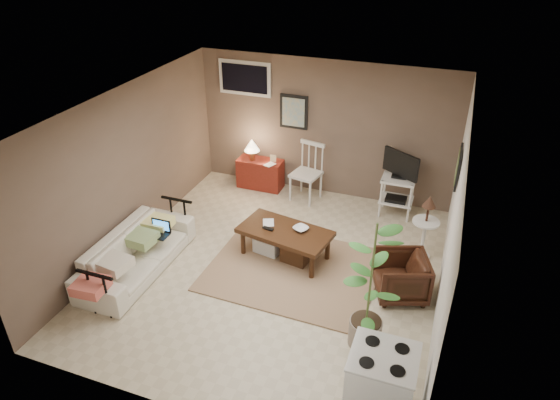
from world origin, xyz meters
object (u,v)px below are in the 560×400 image
at_px(armchair, 401,275).
at_px(sofa, 136,247).
at_px(stove, 380,386).
at_px(potted_plant, 371,283).
at_px(red_console, 260,171).
at_px(coffee_table, 284,241).
at_px(tv_stand, 398,183).
at_px(side_table, 426,220).
at_px(spindle_chair, 306,174).

bearing_deg(armchair, sofa, -98.17).
bearing_deg(stove, sofa, 161.61).
xyz_separation_m(armchair, potted_plant, (-0.26, -1.02, 0.58)).
bearing_deg(red_console, potted_plant, -50.58).
relative_size(coffee_table, tv_stand, 1.24).
bearing_deg(side_table, coffee_table, -159.67).
distance_m(side_table, potted_plant, 2.06).
bearing_deg(sofa, stove, -108.39).
xyz_separation_m(red_console, spindle_chair, (0.93, -0.12, 0.15)).
bearing_deg(spindle_chair, armchair, -46.58).
height_order(sofa, potted_plant, potted_plant).
xyz_separation_m(red_console, stove, (2.94, -4.10, 0.09)).
relative_size(spindle_chair, side_table, 1.00).
bearing_deg(red_console, armchair, -37.07).
bearing_deg(side_table, stove, -92.23).
xyz_separation_m(tv_stand, potted_plant, (0.12, -3.07, 0.30)).
bearing_deg(sofa, tv_stand, -49.03).
bearing_deg(red_console, side_table, -21.44).
bearing_deg(tv_stand, sofa, -139.03).
height_order(coffee_table, tv_stand, tv_stand).
bearing_deg(stove, side_table, 87.77).
bearing_deg(side_table, potted_plant, -102.22).
relative_size(tv_stand, stove, 1.37).
distance_m(red_console, side_table, 3.30).
distance_m(potted_plant, stove, 1.08).
height_order(red_console, side_table, side_table).
bearing_deg(tv_stand, potted_plant, -87.75).
relative_size(sofa, side_table, 1.92).
relative_size(sofa, red_console, 2.08).
relative_size(sofa, tv_stand, 1.73).
xyz_separation_m(armchair, stove, (0.06, -1.92, 0.08)).
height_order(red_console, armchair, red_console).
relative_size(coffee_table, stove, 1.70).
distance_m(coffee_table, spindle_chair, 1.81).
relative_size(side_table, potted_plant, 0.60).
height_order(coffee_table, spindle_chair, spindle_chair).
relative_size(spindle_chair, stove, 1.23).
bearing_deg(potted_plant, red_console, 129.42).
bearing_deg(red_console, sofa, -103.29).
bearing_deg(sofa, side_table, -65.62).
height_order(red_console, potted_plant, potted_plant).
bearing_deg(potted_plant, coffee_table, 138.51).
distance_m(spindle_chair, potted_plant, 3.53).
distance_m(sofa, tv_stand, 4.23).
bearing_deg(stove, red_console, 125.67).
bearing_deg(coffee_table, potted_plant, -41.49).
bearing_deg(side_table, tv_stand, 117.21).
bearing_deg(coffee_table, tv_stand, 52.94).
xyz_separation_m(sofa, potted_plant, (3.31, -0.30, 0.52)).
bearing_deg(coffee_table, stove, -51.03).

